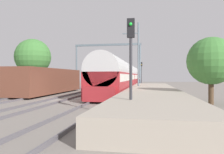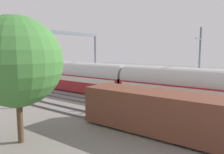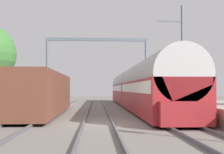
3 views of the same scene
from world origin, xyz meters
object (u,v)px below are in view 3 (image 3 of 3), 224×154
Objects in this scene: person_crossing at (147,96)px; catenary_gantry at (97,57)px; railway_signal_far at (136,79)px; freight_car at (41,94)px; passenger_train at (136,87)px.

person_crossing is 0.14× the size of catenary_gantry.
catenary_gantry reaches higher than railway_signal_far.
freight_car is 25.27m from railway_signal_far.
railway_signal_far is at bearing 55.68° from catenary_gantry.
freight_car reaches higher than person_crossing.
person_crossing is 0.34× the size of railway_signal_far.
catenary_gantry is (-5.77, -8.45, 2.38)m from railway_signal_far.
freight_car is 7.51× the size of person_crossing.
person_crossing is 10.00m from railway_signal_far.
freight_car is 15.88m from catenary_gantry.
freight_car is 2.58× the size of railway_signal_far.
freight_car is at bearing -63.82° from person_crossing.
catenary_gantry is at bearing 121.63° from passenger_train.
catenary_gantry reaches higher than person_crossing.
person_crossing is at bearing -90.27° from railway_signal_far.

